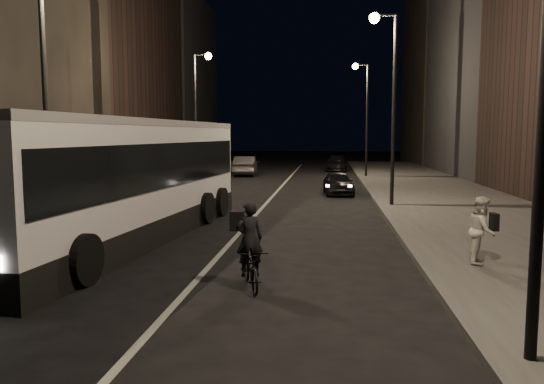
% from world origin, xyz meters
% --- Properties ---
extents(ground, '(180.00, 180.00, 0.00)m').
position_xyz_m(ground, '(0.00, 0.00, 0.00)').
color(ground, black).
rests_on(ground, ground).
extents(sidewalk_right, '(7.00, 70.00, 0.16)m').
position_xyz_m(sidewalk_right, '(8.50, 14.00, 0.08)').
color(sidewalk_right, '#3A3A37').
rests_on(sidewalk_right, ground).
extents(sidewalk_left, '(7.00, 70.00, 0.16)m').
position_xyz_m(sidewalk_left, '(-8.50, 14.00, 0.08)').
color(sidewalk_left, '#3A3A37').
rests_on(sidewalk_left, ground).
extents(building_row_right, '(8.00, 61.00, 21.00)m').
position_xyz_m(building_row_right, '(16.00, 27.50, 10.50)').
color(building_row_right, black).
rests_on(building_row_right, ground).
extents(building_row_left, '(8.00, 61.00, 22.00)m').
position_xyz_m(building_row_left, '(-16.00, 28.50, 11.00)').
color(building_row_left, black).
rests_on(building_row_left, ground).
extents(streetlight_right_mid, '(1.20, 0.44, 8.12)m').
position_xyz_m(streetlight_right_mid, '(5.33, 12.00, 5.36)').
color(streetlight_right_mid, black).
rests_on(streetlight_right_mid, sidewalk_right).
extents(streetlight_right_far, '(1.20, 0.44, 8.12)m').
position_xyz_m(streetlight_right_far, '(5.33, 28.00, 5.36)').
color(streetlight_right_far, black).
rests_on(streetlight_right_far, sidewalk_right).
extents(streetlight_left_near, '(1.20, 0.44, 8.12)m').
position_xyz_m(streetlight_left_near, '(-5.33, 4.00, 5.36)').
color(streetlight_left_near, black).
rests_on(streetlight_left_near, sidewalk_left).
extents(streetlight_left_far, '(1.20, 0.44, 8.12)m').
position_xyz_m(streetlight_left_far, '(-5.33, 22.00, 5.36)').
color(streetlight_left_far, black).
rests_on(streetlight_left_far, sidewalk_left).
extents(city_bus, '(4.12, 13.64, 3.62)m').
position_xyz_m(city_bus, '(-3.24, 4.04, 1.97)').
color(city_bus, white).
rests_on(city_bus, ground).
extents(cyclist_on_bicycle, '(1.03, 1.71, 1.86)m').
position_xyz_m(cyclist_on_bicycle, '(1.27, -0.63, 0.62)').
color(cyclist_on_bicycle, black).
rests_on(cyclist_on_bicycle, ground).
extents(pedestrian_woman, '(0.84, 0.94, 1.59)m').
position_xyz_m(pedestrian_woman, '(6.46, 1.48, 0.95)').
color(pedestrian_woman, silver).
rests_on(pedestrian_woman, sidewalk_right).
extents(car_near, '(1.77, 3.75, 1.24)m').
position_xyz_m(car_near, '(3.38, 17.10, 0.62)').
color(car_near, black).
rests_on(car_near, ground).
extents(car_mid, '(1.92, 4.64, 1.49)m').
position_xyz_m(car_mid, '(-3.60, 29.66, 0.75)').
color(car_mid, '#303032').
rests_on(car_mid, ground).
extents(car_far, '(2.05, 4.73, 1.35)m').
position_xyz_m(car_far, '(3.60, 35.86, 0.68)').
color(car_far, black).
rests_on(car_far, ground).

